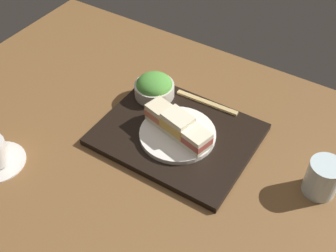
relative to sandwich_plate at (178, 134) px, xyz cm
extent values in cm
cube|color=brown|center=(6.59, 5.96, -4.06)|extent=(140.00, 100.00, 3.00)
cube|color=black|center=(0.87, -1.23, -1.61)|extent=(40.96, 32.69, 1.89)
cylinder|color=white|center=(0.00, 0.00, 0.00)|extent=(20.50, 20.50, 1.34)
cube|color=#EFE5C1|center=(-5.91, 1.45, 1.38)|extent=(8.82, 7.25, 1.43)
cube|color=#B74C42|center=(-5.91, 1.45, 3.06)|extent=(8.96, 7.36, 1.92)
cube|color=#EFE5C1|center=(-5.91, 1.45, 4.73)|extent=(8.82, 7.25, 1.43)
cube|color=#EFE5C1|center=(0.00, 0.00, 1.54)|extent=(8.82, 7.25, 1.74)
cube|color=gold|center=(0.00, 0.00, 3.71)|extent=(9.14, 7.65, 2.61)
cube|color=#EFE5C1|center=(0.00, 0.00, 5.89)|extent=(8.82, 7.25, 1.74)
cube|color=beige|center=(5.91, -1.45, 1.44)|extent=(8.82, 7.25, 1.54)
cube|color=#CC6B4C|center=(5.91, -1.45, 3.22)|extent=(9.15, 7.54, 2.02)
cube|color=beige|center=(5.91, -1.45, 5.00)|extent=(8.82, 7.25, 1.54)
cylinder|color=beige|center=(14.50, -10.72, 1.29)|extent=(11.71, 11.71, 3.91)
ellipsoid|color=#4C9338|center=(14.50, -10.72, 3.25)|extent=(10.51, 10.51, 5.78)
cube|color=tan|center=(-0.39, -15.99, -0.32)|extent=(19.19, 1.35, 0.70)
cube|color=tan|center=(-0.41, -15.28, -0.32)|extent=(19.19, 1.35, 0.70)
cylinder|color=silver|center=(-37.46, -4.17, 2.20)|extent=(7.96, 7.96, 9.51)
camera|label=1|loc=(-39.39, 67.25, 80.91)|focal=45.02mm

